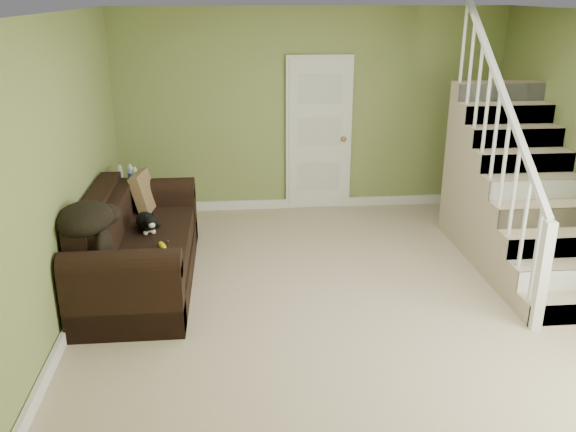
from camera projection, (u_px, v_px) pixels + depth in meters
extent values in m
cube|color=tan|center=(346.00, 302.00, 5.76)|extent=(5.00, 5.50, 0.01)
cube|color=white|center=(357.00, 13.00, 4.86)|extent=(5.00, 5.50, 0.01)
cube|color=olive|center=(311.00, 112.00, 7.88)|extent=(5.00, 0.04, 2.60)
cube|color=olive|center=(466.00, 337.00, 2.75)|extent=(5.00, 0.04, 2.60)
cube|color=olive|center=(57.00, 177.00, 5.10)|extent=(0.04, 5.50, 2.60)
cube|color=white|center=(310.00, 203.00, 8.28)|extent=(5.00, 0.04, 0.12)
cube|color=white|center=(78.00, 308.00, 5.53)|extent=(0.04, 5.50, 0.12)
cube|color=white|center=(319.00, 134.00, 7.96)|extent=(0.86, 0.05, 2.02)
cube|color=white|center=(319.00, 135.00, 7.94)|extent=(0.78, 0.04, 1.96)
sphere|color=olive|center=(344.00, 139.00, 7.95)|extent=(0.07, 0.07, 0.07)
cube|color=tan|center=(575.00, 307.00, 5.47)|extent=(1.00, 0.27, 0.20)
cylinder|color=white|center=(536.00, 253.00, 5.24)|extent=(0.04, 0.04, 0.90)
cube|color=tan|center=(562.00, 284.00, 5.69)|extent=(1.00, 0.27, 0.40)
cylinder|color=white|center=(525.00, 220.00, 5.42)|extent=(0.04, 0.04, 0.90)
cube|color=tan|center=(549.00, 262.00, 5.90)|extent=(1.00, 0.27, 0.60)
cylinder|color=white|center=(514.00, 189.00, 5.60)|extent=(0.04, 0.04, 0.90)
cube|color=tan|center=(537.00, 242.00, 6.12)|extent=(1.00, 0.27, 0.80)
cylinder|color=white|center=(505.00, 161.00, 5.79)|extent=(0.04, 0.04, 0.90)
cube|color=tan|center=(526.00, 223.00, 6.34)|extent=(1.00, 0.27, 1.00)
cylinder|color=white|center=(496.00, 134.00, 5.97)|extent=(0.04, 0.04, 0.90)
cube|color=tan|center=(516.00, 205.00, 6.56)|extent=(1.00, 0.27, 1.20)
cylinder|color=white|center=(487.00, 109.00, 6.15)|extent=(0.04, 0.04, 0.90)
cube|color=tan|center=(507.00, 189.00, 6.77)|extent=(1.00, 0.27, 1.40)
cylinder|color=white|center=(479.00, 85.00, 6.33)|extent=(0.04, 0.04, 0.90)
cube|color=tan|center=(498.00, 173.00, 6.99)|extent=(1.00, 0.27, 1.60)
cylinder|color=white|center=(471.00, 62.00, 6.52)|extent=(0.04, 0.04, 0.90)
cube|color=tan|center=(489.00, 159.00, 7.21)|extent=(1.00, 0.27, 1.80)
cylinder|color=white|center=(464.00, 41.00, 6.70)|extent=(0.04, 0.04, 0.90)
cube|color=white|center=(542.00, 276.00, 5.15)|extent=(0.09, 0.09, 1.00)
cube|color=white|center=(501.00, 88.00, 5.81)|extent=(0.06, 2.46, 1.84)
cube|color=black|center=(142.00, 269.00, 6.13)|extent=(0.99, 2.30, 0.26)
cube|color=black|center=(151.00, 247.00, 6.06)|extent=(0.75, 1.74, 0.23)
cube|color=black|center=(125.00, 300.00, 5.11)|extent=(0.99, 0.26, 0.65)
cube|color=black|center=(153.00, 217.00, 7.02)|extent=(0.99, 0.26, 0.65)
cylinder|color=black|center=(121.00, 265.00, 5.00)|extent=(0.99, 0.26, 0.26)
cylinder|color=black|center=(150.00, 190.00, 6.91)|extent=(0.99, 0.26, 0.26)
cube|color=black|center=(98.00, 229.00, 5.94)|extent=(0.21, 1.78, 0.66)
cube|color=black|center=(114.00, 221.00, 5.93)|extent=(0.15, 1.71, 0.37)
cube|color=black|center=(132.00, 211.00, 7.22)|extent=(0.65, 0.65, 0.63)
cylinder|color=silver|center=(121.00, 179.00, 7.00)|extent=(0.06, 0.06, 0.20)
cylinder|color=#2F50B7|center=(121.00, 179.00, 7.00)|extent=(0.07, 0.07, 0.05)
cylinder|color=white|center=(120.00, 170.00, 6.96)|extent=(0.03, 0.03, 0.03)
cylinder|color=silver|center=(135.00, 178.00, 7.06)|extent=(0.06, 0.06, 0.20)
cylinder|color=#2F50B7|center=(135.00, 178.00, 7.06)|extent=(0.07, 0.07, 0.05)
cylinder|color=white|center=(135.00, 168.00, 7.02)|extent=(0.03, 0.03, 0.03)
cylinder|color=silver|center=(131.00, 175.00, 7.17)|extent=(0.06, 0.06, 0.20)
cylinder|color=#2F50B7|center=(131.00, 175.00, 7.17)|extent=(0.07, 0.07, 0.05)
cylinder|color=white|center=(130.00, 166.00, 7.13)|extent=(0.03, 0.03, 0.03)
cylinder|color=silver|center=(120.00, 176.00, 7.14)|extent=(0.06, 0.06, 0.20)
cylinder|color=#2F50B7|center=(120.00, 176.00, 7.14)|extent=(0.07, 0.07, 0.05)
cylinder|color=white|center=(119.00, 166.00, 7.10)|extent=(0.03, 0.03, 0.03)
ellipsoid|color=black|center=(146.00, 222.00, 6.13)|extent=(0.31, 0.39, 0.19)
ellipsoid|color=white|center=(145.00, 228.00, 6.06)|extent=(0.15, 0.17, 0.10)
sphere|color=black|center=(143.00, 222.00, 5.93)|extent=(0.16, 0.16, 0.13)
ellipsoid|color=white|center=(143.00, 226.00, 5.89)|extent=(0.08, 0.07, 0.06)
cone|color=black|center=(139.00, 215.00, 5.92)|extent=(0.06, 0.06, 0.06)
cone|color=black|center=(147.00, 215.00, 5.92)|extent=(0.06, 0.06, 0.06)
cylinder|color=black|center=(158.00, 223.00, 6.28)|extent=(0.18, 0.23, 0.04)
ellipsoid|color=yellow|center=(162.00, 246.00, 5.71)|extent=(0.12, 0.20, 0.06)
cube|color=#4E381F|center=(144.00, 192.00, 6.70)|extent=(0.27, 0.46, 0.44)
ellipsoid|color=black|center=(84.00, 219.00, 5.20)|extent=(0.53, 0.66, 0.26)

